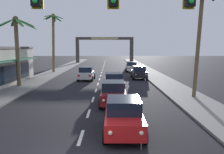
% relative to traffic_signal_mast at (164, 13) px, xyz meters
% --- Properties ---
extents(sidewalk_right, '(3.20, 110.00, 0.14)m').
position_rel_traffic_signal_mast_xyz_m(sidewalk_right, '(4.59, 19.52, -5.28)').
color(sidewalk_right, gray).
rests_on(sidewalk_right, ground).
extents(sidewalk_left, '(3.20, 110.00, 0.14)m').
position_rel_traffic_signal_mast_xyz_m(sidewalk_left, '(-11.01, 19.52, -5.28)').
color(sidewalk_left, gray).
rests_on(sidewalk_left, ground).
extents(lane_markings, '(4.28, 89.45, 0.01)m').
position_rel_traffic_signal_mast_xyz_m(lane_markings, '(-2.77, 19.98, -5.35)').
color(lane_markings, silver).
rests_on(lane_markings, ground).
extents(traffic_signal_mast, '(10.66, 0.41, 7.33)m').
position_rel_traffic_signal_mast_xyz_m(traffic_signal_mast, '(0.00, 0.00, 0.00)').
color(traffic_signal_mast, '#2D2D33').
rests_on(traffic_signal_mast, ground).
extents(sedan_lead_at_stop_bar, '(2.00, 4.47, 1.68)m').
position_rel_traffic_signal_mast_xyz_m(sedan_lead_at_stop_bar, '(-1.19, 3.00, -4.50)').
color(sedan_lead_at_stop_bar, red).
rests_on(sedan_lead_at_stop_bar, ground).
extents(sedan_third_in_queue, '(2.02, 4.48, 1.68)m').
position_rel_traffic_signal_mast_xyz_m(sedan_third_in_queue, '(-1.60, 9.02, -4.50)').
color(sedan_third_in_queue, maroon).
rests_on(sedan_third_in_queue, ground).
extents(sedan_fifth_in_queue, '(2.11, 4.51, 1.68)m').
position_rel_traffic_signal_mast_xyz_m(sedan_fifth_in_queue, '(-1.48, 15.04, -4.50)').
color(sedan_fifth_in_queue, silver).
rests_on(sedan_fifth_in_queue, ground).
extents(sedan_oncoming_far, '(2.07, 4.50, 1.68)m').
position_rel_traffic_signal_mast_xyz_m(sedan_oncoming_far, '(-4.84, 22.64, -4.50)').
color(sedan_oncoming_far, silver).
rests_on(sedan_oncoming_far, ground).
extents(sedan_parked_nearest_kerb, '(1.96, 4.46, 1.68)m').
position_rel_traffic_signal_mast_xyz_m(sedan_parked_nearest_kerb, '(2.01, 23.85, -4.50)').
color(sedan_parked_nearest_kerb, black).
rests_on(sedan_parked_nearest_kerb, ground).
extents(sedan_parked_mid_kerb, '(2.04, 4.49, 1.68)m').
position_rel_traffic_signal_mast_xyz_m(sedan_parked_mid_kerb, '(1.86, 33.44, -4.50)').
color(sedan_parked_mid_kerb, silver).
rests_on(sedan_parked_mid_kerb, ground).
extents(palm_left_second, '(4.66, 4.40, 7.32)m').
position_rel_traffic_signal_mast_xyz_m(palm_left_second, '(-11.43, 16.95, -0.33)').
color(palm_left_second, brown).
rests_on(palm_left_second, ground).
extents(palm_left_third, '(3.49, 3.43, 9.49)m').
position_rel_traffic_signal_mast_xyz_m(palm_left_third, '(-10.95, 31.49, 1.02)').
color(palm_left_third, brown).
rests_on(palm_left_third, ground).
extents(palm_right_second, '(3.79, 3.76, 9.16)m').
position_rel_traffic_signal_mast_xyz_m(palm_right_second, '(5.34, 11.07, 1.42)').
color(palm_right_second, brown).
rests_on(palm_right_second, ground).
extents(town_gateway_arch, '(15.05, 0.90, 6.78)m').
position_rel_traffic_signal_mast_xyz_m(town_gateway_arch, '(-3.21, 56.20, -0.95)').
color(town_gateway_arch, '#423D38').
rests_on(town_gateway_arch, ground).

